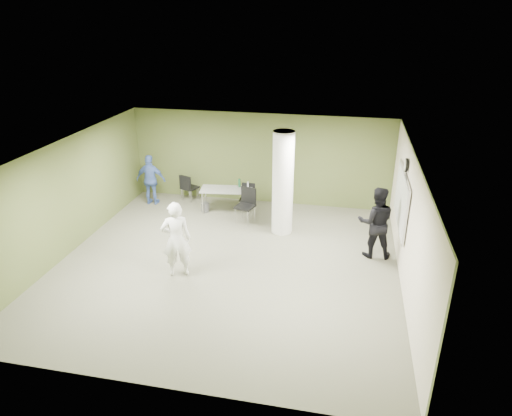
% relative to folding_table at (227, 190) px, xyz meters
% --- Properties ---
extents(floor, '(8.00, 8.00, 0.00)m').
position_rel_folding_table_xyz_m(floor, '(0.80, -3.02, -0.67)').
color(floor, '#575644').
rests_on(floor, ground).
extents(ceiling, '(8.00, 8.00, 0.00)m').
position_rel_folding_table_xyz_m(ceiling, '(0.80, -3.02, 2.13)').
color(ceiling, white).
rests_on(ceiling, wall_back).
extents(wall_back, '(8.00, 2.80, 0.02)m').
position_rel_folding_table_xyz_m(wall_back, '(0.80, 0.98, 0.73)').
color(wall_back, '#515D2C').
rests_on(wall_back, floor).
extents(wall_left, '(0.02, 8.00, 2.80)m').
position_rel_folding_table_xyz_m(wall_left, '(-3.20, -3.02, 0.73)').
color(wall_left, '#515D2C').
rests_on(wall_left, floor).
extents(wall_right_cream, '(0.02, 8.00, 2.80)m').
position_rel_folding_table_xyz_m(wall_right_cream, '(4.80, -3.02, 0.73)').
color(wall_right_cream, beige).
rests_on(wall_right_cream, floor).
extents(column, '(0.56, 0.56, 2.80)m').
position_rel_folding_table_xyz_m(column, '(1.80, -1.02, 0.73)').
color(column, silver).
rests_on(column, floor).
extents(whiteboard, '(0.05, 2.30, 1.30)m').
position_rel_folding_table_xyz_m(whiteboard, '(4.73, -1.82, 0.83)').
color(whiteboard, silver).
rests_on(whiteboard, wall_right_cream).
extents(wall_clock, '(0.06, 0.32, 0.32)m').
position_rel_folding_table_xyz_m(wall_clock, '(4.73, -1.82, 1.68)').
color(wall_clock, black).
rests_on(wall_clock, wall_right_cream).
extents(folding_table, '(1.59, 0.85, 0.97)m').
position_rel_folding_table_xyz_m(folding_table, '(0.00, 0.00, 0.00)').
color(folding_table, gray).
rests_on(folding_table, floor).
extents(wastebasket, '(0.24, 0.24, 0.28)m').
position_rel_folding_table_xyz_m(wastebasket, '(-0.65, -0.17, -0.53)').
color(wastebasket, '#4C4C4C').
rests_on(wastebasket, floor).
extents(chair_back_left, '(0.55, 0.55, 0.85)m').
position_rel_folding_table_xyz_m(chair_back_left, '(-1.46, 0.56, -0.18)').
color(chair_back_left, black).
rests_on(chair_back_left, floor).
extents(chair_back_right, '(0.56, 0.56, 0.86)m').
position_rel_folding_table_xyz_m(chair_back_right, '(-1.41, 0.56, -0.17)').
color(chair_back_right, black).
rests_on(chair_back_right, floor).
extents(chair_table_left, '(0.42, 0.42, 0.84)m').
position_rel_folding_table_xyz_m(chair_table_left, '(0.59, 0.18, -0.18)').
color(chair_table_left, black).
rests_on(chair_table_left, floor).
extents(chair_table_right, '(0.60, 0.60, 0.98)m').
position_rel_folding_table_xyz_m(chair_table_right, '(0.71, -0.55, -0.10)').
color(chair_table_right, black).
rests_on(chair_table_right, floor).
extents(woman_white, '(0.77, 0.65, 1.79)m').
position_rel_folding_table_xyz_m(woman_white, '(-0.18, -3.69, 0.23)').
color(woman_white, white).
rests_on(woman_white, floor).
extents(man_black, '(0.93, 0.75, 1.80)m').
position_rel_folding_table_xyz_m(man_black, '(4.20, -1.90, 0.23)').
color(man_black, black).
rests_on(man_black, floor).
extents(man_blue, '(0.93, 0.41, 1.58)m').
position_rel_folding_table_xyz_m(man_blue, '(-2.45, 0.10, 0.12)').
color(man_blue, '#4461AA').
rests_on(man_blue, floor).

